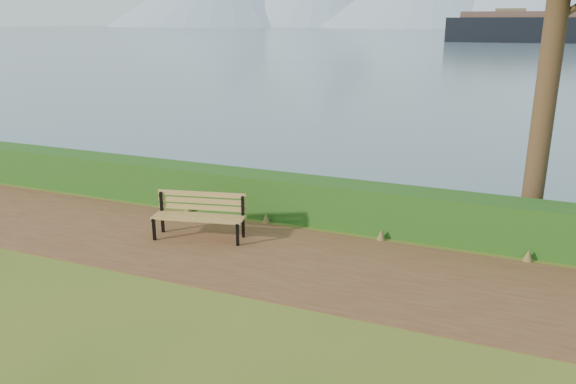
% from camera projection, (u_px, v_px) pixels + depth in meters
% --- Properties ---
extents(ground, '(140.00, 140.00, 0.00)m').
position_uv_depth(ground, '(274.00, 265.00, 10.76)').
color(ground, '#4B5F1B').
rests_on(ground, ground).
extents(path, '(40.00, 3.40, 0.01)m').
position_uv_depth(path, '(280.00, 259.00, 11.02)').
color(path, '#5A301F').
rests_on(path, ground).
extents(hedge, '(32.00, 0.85, 1.00)m').
position_uv_depth(hedge, '(319.00, 201.00, 12.91)').
color(hedge, '#154112').
rests_on(hedge, ground).
extents(water, '(700.00, 510.00, 0.00)m').
position_uv_depth(water, '(519.00, 31.00, 240.48)').
color(water, '#435F6C').
rests_on(water, ground).
extents(bench, '(2.03, 0.99, 0.98)m').
position_uv_depth(bench, '(200.00, 212.00, 11.97)').
color(bench, black).
rests_on(bench, ground).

